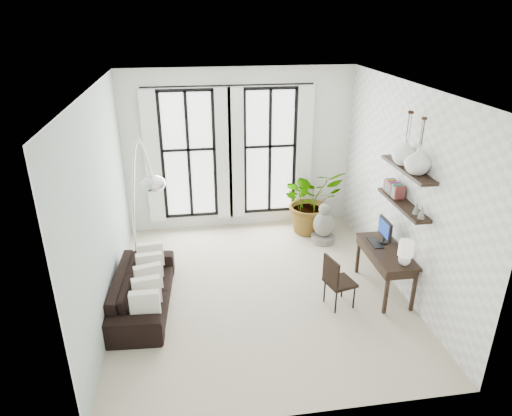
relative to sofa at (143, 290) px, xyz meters
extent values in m
plane|color=#BEB597|center=(1.80, 0.15, -0.29)|extent=(5.00, 5.00, 0.00)
plane|color=white|center=(1.80, 0.15, 2.91)|extent=(5.00, 5.00, 0.00)
plane|color=#A4B7AD|center=(-0.45, 0.15, 1.31)|extent=(0.00, 5.00, 5.00)
plane|color=white|center=(4.05, 0.15, 1.31)|extent=(0.00, 5.00, 5.00)
plane|color=white|center=(1.80, 2.65, 1.31)|extent=(4.50, 0.00, 4.50)
cube|color=white|center=(0.80, 2.62, 1.26)|extent=(1.00, 0.02, 2.50)
cube|color=white|center=(0.12, 2.52, 1.26)|extent=(0.30, 0.04, 2.60)
cube|color=white|center=(1.48, 2.52, 1.26)|extent=(0.30, 0.04, 2.60)
cube|color=white|center=(2.40, 2.62, 1.26)|extent=(1.00, 0.02, 2.50)
cube|color=white|center=(1.72, 2.52, 1.26)|extent=(0.30, 0.04, 2.60)
cube|color=white|center=(3.08, 2.52, 1.26)|extent=(0.30, 0.04, 2.60)
cylinder|color=black|center=(1.60, 2.53, 2.59)|extent=(3.20, 0.03, 0.03)
cube|color=black|center=(3.91, -0.16, 1.21)|extent=(0.25, 1.30, 0.05)
cube|color=black|center=(3.91, -0.16, 1.76)|extent=(0.25, 1.30, 0.05)
cube|color=#E55239|center=(3.91, 0.39, 1.32)|extent=(0.16, 0.04, 0.18)
cube|color=#3065AA|center=(3.91, 0.35, 1.32)|extent=(0.16, 0.04, 0.18)
cube|color=orange|center=(3.91, 0.30, 1.32)|extent=(0.16, 0.03, 0.18)
cube|color=#329758|center=(3.91, 0.26, 1.32)|extent=(0.16, 0.04, 0.18)
cube|color=purple|center=(3.91, 0.21, 1.32)|extent=(0.16, 0.04, 0.18)
cube|color=#C44E2B|center=(3.91, 0.17, 1.32)|extent=(0.16, 0.04, 0.18)
cube|color=#444444|center=(3.91, 0.12, 1.32)|extent=(0.16, 0.04, 0.18)
cube|color=teal|center=(3.91, 0.08, 1.32)|extent=(0.16, 0.04, 0.18)
cube|color=tan|center=(3.91, 0.03, 1.32)|extent=(0.16, 0.04, 0.18)
cube|color=brown|center=(3.91, -0.01, 1.32)|extent=(0.16, 0.04, 0.18)
cone|color=gray|center=(3.91, -0.56, 1.32)|extent=(0.10, 0.10, 0.18)
cone|color=gray|center=(3.91, -0.71, 1.32)|extent=(0.10, 0.10, 0.18)
imported|color=black|center=(0.00, 0.00, 0.00)|extent=(0.91, 2.04, 0.58)
cube|color=white|center=(0.10, -0.70, 0.21)|extent=(0.40, 0.12, 0.40)
cube|color=white|center=(0.10, -0.35, 0.21)|extent=(0.40, 0.12, 0.40)
cube|color=white|center=(0.10, 0.00, 0.21)|extent=(0.40, 0.12, 0.40)
cube|color=white|center=(0.10, 0.35, 0.21)|extent=(0.40, 0.12, 0.40)
cube|color=white|center=(0.10, 0.70, 0.21)|extent=(0.40, 0.12, 0.40)
imported|color=#2D7228|center=(3.16, 2.14, 0.38)|extent=(1.41, 1.29, 1.33)
cube|color=black|center=(3.75, -0.16, 0.44)|extent=(0.53, 1.26, 0.04)
cube|color=black|center=(3.73, -0.16, 0.35)|extent=(0.48, 1.20, 0.12)
cube|color=black|center=(3.54, -0.74, 0.07)|extent=(0.05, 0.05, 0.70)
cube|color=black|center=(3.96, -0.74, 0.07)|extent=(0.05, 0.05, 0.70)
cube|color=black|center=(3.54, 0.43, 0.07)|extent=(0.05, 0.05, 0.70)
cube|color=black|center=(3.96, 0.43, 0.07)|extent=(0.05, 0.05, 0.70)
cube|color=black|center=(3.80, 0.09, 0.71)|extent=(0.04, 0.42, 0.30)
cube|color=navy|center=(3.77, 0.09, 0.71)|extent=(0.00, 0.36, 0.24)
cube|color=black|center=(3.65, 0.09, 0.47)|extent=(0.15, 0.40, 0.02)
sphere|color=silver|center=(3.80, -0.64, 0.55)|extent=(0.18, 0.18, 0.18)
cylinder|color=white|center=(3.80, -0.64, 0.74)|extent=(0.22, 0.22, 0.22)
cube|color=black|center=(2.94, -0.42, 0.11)|extent=(0.49, 0.49, 0.04)
cube|color=black|center=(2.77, -0.47, 0.33)|extent=(0.14, 0.39, 0.44)
cylinder|color=black|center=(2.78, -0.58, -0.10)|extent=(0.03, 0.03, 0.37)
cylinder|color=black|center=(3.10, -0.58, -0.10)|extent=(0.03, 0.03, 0.37)
cylinder|color=black|center=(2.78, -0.26, -0.10)|extent=(0.03, 0.03, 0.37)
cylinder|color=black|center=(3.10, -0.26, -0.10)|extent=(0.03, 0.03, 0.37)
cylinder|color=silver|center=(-0.10, 0.56, -0.24)|extent=(0.38, 0.38, 0.11)
cylinder|color=silver|center=(-0.10, 0.56, 0.29)|extent=(0.04, 0.04, 1.06)
ellipsoid|color=silver|center=(0.30, 0.05, 1.67)|extent=(0.34, 0.34, 0.22)
cylinder|color=gray|center=(3.28, 1.61, -0.22)|extent=(0.45, 0.45, 0.13)
ellipsoid|color=gray|center=(3.28, 1.61, 0.09)|extent=(0.40, 0.40, 0.49)
sphere|color=gray|center=(3.28, 1.61, 0.41)|extent=(0.22, 0.22, 0.22)
imported|color=white|center=(3.91, -0.41, 1.98)|extent=(0.37, 0.37, 0.38)
imported|color=white|center=(3.91, -0.01, 1.98)|extent=(0.37, 0.37, 0.38)
camera|label=1|loc=(0.81, -5.98, 3.87)|focal=32.00mm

